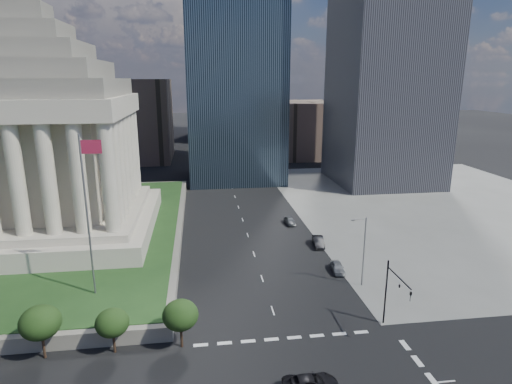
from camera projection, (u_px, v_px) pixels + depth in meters
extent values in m
plane|color=black|center=(227.00, 174.00, 129.94)|extent=(500.00, 500.00, 0.00)
cube|color=slate|center=(441.00, 206.00, 97.61)|extent=(68.00, 90.00, 0.03)
cylinder|color=slate|center=(87.00, 217.00, 51.23)|extent=(0.24, 0.24, 20.00)
cube|color=maroon|center=(91.00, 147.00, 49.21)|extent=(2.40, 0.05, 1.60)
cube|color=black|center=(234.00, 72.00, 117.75)|extent=(26.00, 26.00, 60.00)
cube|color=brown|center=(307.00, 129.00, 160.29)|extent=(20.00, 30.00, 20.00)
cube|color=brown|center=(136.00, 120.00, 151.20)|extent=(24.00, 30.00, 28.00)
cylinder|color=black|center=(386.00, 292.00, 49.59)|extent=(0.18, 0.18, 8.00)
cylinder|color=black|center=(399.00, 278.00, 46.14)|extent=(0.14, 5.50, 0.14)
cube|color=black|center=(410.00, 297.00, 43.71)|extent=(0.30, 0.30, 1.10)
cylinder|color=slate|center=(364.00, 252.00, 58.57)|extent=(0.16, 0.16, 10.00)
cylinder|color=slate|center=(360.00, 219.00, 57.23)|extent=(1.80, 0.12, 0.12)
cube|color=slate|center=(353.00, 220.00, 57.14)|extent=(0.50, 0.22, 0.14)
imported|color=black|center=(311.00, 384.00, 39.46)|extent=(5.31, 2.53, 1.46)
imported|color=gray|center=(337.00, 267.00, 63.85)|extent=(2.15, 4.43, 1.46)
imported|color=black|center=(318.00, 242.00, 73.82)|extent=(2.29, 4.97, 1.58)
imported|color=#505457|center=(290.00, 221.00, 84.91)|extent=(4.39, 1.96, 1.47)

